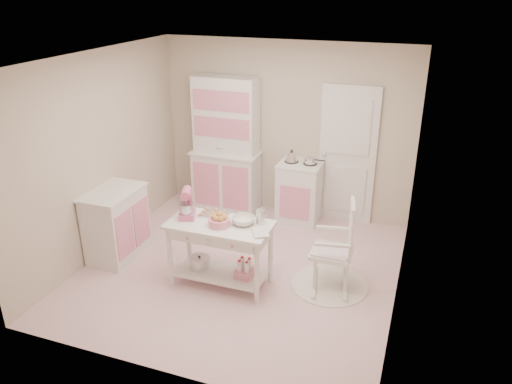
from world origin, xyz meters
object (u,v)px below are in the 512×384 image
Objects in this scene: rocking_chair at (332,245)px; stove at (300,192)px; bread_basket at (219,222)px; work_table at (221,254)px; stand_mixer at (187,204)px; base_cabinet at (116,224)px; hutch at (226,145)px.

stove is at bearing 106.21° from rocking_chair.
stove is 3.68× the size of bread_basket.
work_table is 3.53× the size of stand_mixer.
work_table is 4.80× the size of bread_basket.
base_cabinet is 2.78m from rocking_chair.
stove is (1.20, -0.05, -0.58)m from hutch.
stove is at bearing 45.98° from stand_mixer.
base_cabinet is at bearing -112.01° from hutch.
rocking_chair is at bearing -7.91° from stand_mixer.
rocking_chair is (0.81, -1.58, 0.09)m from stove.
stove is 1.77m from rocking_chair.
rocking_chair is 1.33m from bread_basket.
base_cabinet reaches higher than work_table.
hutch is 2.03m from stand_mixer.
stand_mixer reaches higher than base_cabinet.
hutch is 8.32× the size of bread_basket.
base_cabinet is at bearing 172.65° from bread_basket.
hutch reaches higher than base_cabinet.
bread_basket is at bearing -68.20° from work_table.
bread_basket is at bearing -7.35° from base_cabinet.
bread_basket is (0.02, -0.05, 0.45)m from work_table.
stand_mixer is at bearing -6.67° from base_cabinet.
rocking_chair is (2.77, 0.24, 0.09)m from base_cabinet.
base_cabinet is 0.77× the size of work_table.
hutch is at bearing 177.61° from stove.
rocking_chair reaches higher than work_table.
stove is at bearing 42.92° from base_cabinet.
stove is 2.01m from work_table.
rocking_chair is at bearing 19.98° from bread_basket.
stove is at bearing -2.39° from hutch.
bread_basket is at bearing -68.96° from hutch.
hutch is 2.10m from base_cabinet.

